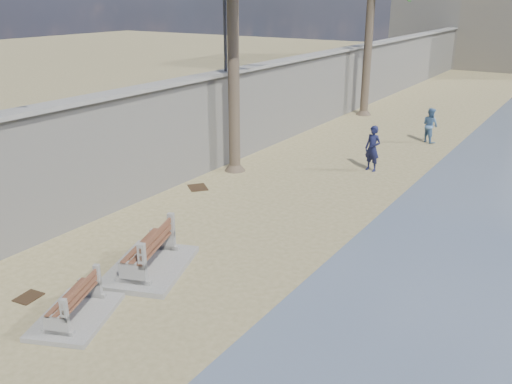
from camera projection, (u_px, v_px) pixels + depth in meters
The scene contains 9 objects.
ground_plane at pixel (66, 374), 9.64m from camera, with size 140.00×140.00×0.00m, color #9C8D60.
seawall at pixel (318, 91), 27.45m from camera, with size 0.45×70.00×3.50m, color gray.
wall_cap at pixel (319, 54), 26.83m from camera, with size 0.80×70.00×0.12m, color gray.
bench_near at pixel (74, 303), 11.16m from camera, with size 1.98×2.32×0.82m.
bench_far at pixel (149, 253), 13.12m from camera, with size 2.46×2.93×1.04m.
person_a at pixel (373, 145), 20.40m from camera, with size 0.72×0.49×2.00m, color #15183A.
person_b at pixel (430, 123), 24.41m from camera, with size 0.84×0.65×1.75m, color #486B96.
debris_b at pixel (29, 297), 12.04m from camera, with size 0.55×0.44×0.03m, color #382616.
debris_c at pixel (198, 187), 18.88m from camera, with size 0.75×0.60×0.03m, color #382616.
Camera 1 is at (7.16, -4.82, 6.36)m, focal length 38.00 mm.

